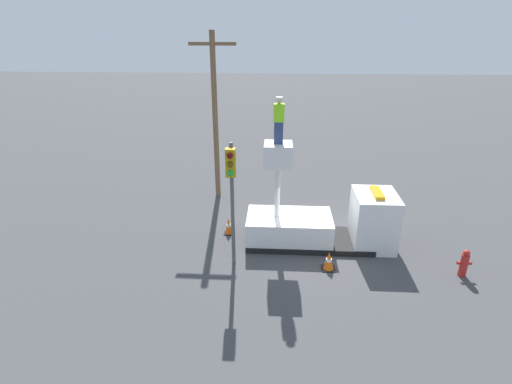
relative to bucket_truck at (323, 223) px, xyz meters
The scene contains 8 objects.
ground_plane 1.09m from the bucket_truck, behind, with size 120.00×120.00×0.00m, color #424244.
bucket_truck is the anchor object (origin of this frame).
worker 4.63m from the bucket_truck, behind, with size 0.40×0.26×1.75m.
traffic_light_pole 4.68m from the bucket_truck, 152.04° to the right, with size 0.34×0.57×4.77m.
fire_hydrant 5.29m from the bucket_truck, 23.06° to the right, with size 0.52×0.28×1.07m.
traffic_cone_rear 4.07m from the bucket_truck, behind, with size 0.40×0.40×0.75m.
traffic_cone_curbside 2.02m from the bucket_truck, 88.43° to the right, with size 0.50×0.50×0.72m.
utility_pole 7.71m from the bucket_truck, 137.31° to the left, with size 2.20×0.26×8.20m.
Camera 1 is at (-1.34, -14.66, 8.50)m, focal length 28.00 mm.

